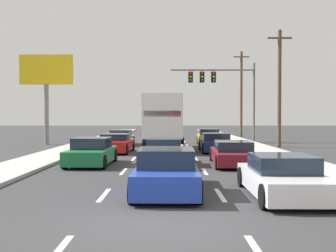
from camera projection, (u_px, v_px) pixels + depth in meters
ground_plane at (168, 144)px, 33.53m from camera, size 140.00×140.00×0.00m
sidewalk_right at (258, 148)px, 28.50m from camera, size 2.47×80.00×0.14m
sidewalk_left at (77, 148)px, 28.55m from camera, size 2.47×80.00×0.14m
lane_markings at (167, 148)px, 29.15m from camera, size 3.54×57.00×0.01m
car_tan at (123, 138)px, 32.29m from camera, size 1.89×4.39×1.23m
car_red at (117, 144)px, 25.50m from camera, size 2.12×4.34×1.21m
car_green at (93, 153)px, 18.92m from camera, size 2.01×4.16×1.30m
box_truck at (166, 119)px, 27.58m from camera, size 2.82×8.00×3.71m
car_silver at (166, 153)px, 18.96m from camera, size 2.04×4.42×1.26m
car_blue at (168, 172)px, 12.09m from camera, size 2.01×4.61×1.34m
car_yellow at (210, 137)px, 32.50m from camera, size 1.91×4.09×1.30m
car_navy at (217, 143)px, 26.02m from camera, size 2.04×4.39×1.22m
car_maroon at (234, 154)px, 18.85m from camera, size 2.09×4.72×1.15m
car_white at (284, 178)px, 11.41m from camera, size 2.02×4.37×1.20m
traffic_signal_mast at (218, 83)px, 36.17m from camera, size 7.67×0.69×7.18m
utility_pole_mid at (281, 87)px, 29.72m from camera, size 1.80×0.28×8.76m
utility_pole_far at (243, 93)px, 45.26m from camera, size 1.80×0.28×9.69m
roadside_billboard at (48, 80)px, 32.76m from camera, size 4.39×0.36×7.39m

